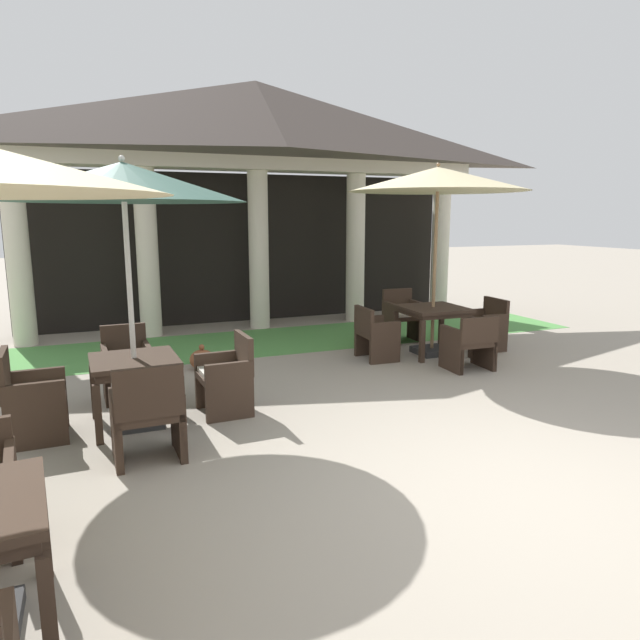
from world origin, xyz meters
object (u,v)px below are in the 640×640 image
patio_chair_near_foreground_east (227,377)px  patio_umbrella_mid_right (438,181)px  patio_chair_mid_right_east (486,325)px  patio_chair_mid_right_west (375,334)px  patio_chair_near_foreground_west (31,399)px  patio_chair_mid_right_south (470,343)px  patio_table_mid_right (433,313)px  patio_chair_mid_right_north (402,317)px  patio_umbrella_near_foreground (123,184)px  terracotta_urn (202,359)px  patio_table_near_foreground (134,368)px  patio_chair_near_foreground_south (148,416)px  patio_chair_near_foreground_north (127,365)px

patio_chair_near_foreground_east → patio_umbrella_mid_right: bearing=-69.9°
patio_chair_mid_right_east → patio_chair_mid_right_west: 2.00m
patio_chair_near_foreground_west → patio_chair_mid_right_south: (5.51, 0.51, -0.03)m
patio_table_mid_right → patio_chair_mid_right_north: 1.03m
patio_chair_mid_right_east → patio_umbrella_near_foreground: bearing=106.6°
patio_chair_mid_right_north → patio_chair_mid_right_east: bearing=135.0°
patio_umbrella_near_foreground → patio_chair_mid_right_north: size_ratio=3.06×
patio_chair_mid_right_west → patio_chair_mid_right_south: size_ratio=1.02×
patio_umbrella_mid_right → patio_chair_mid_right_east: 2.49m
patio_chair_near_foreground_west → patio_umbrella_mid_right: size_ratio=0.31×
terracotta_urn → patio_chair_mid_right_north: bearing=8.7°
patio_chair_mid_right_north → patio_chair_mid_right_south: bearing=90.0°
patio_chair_mid_right_west → patio_chair_mid_right_south: bearing=45.0°
patio_chair_near_foreground_east → patio_chair_mid_right_south: bearing=-84.5°
patio_table_near_foreground → patio_umbrella_near_foreground: size_ratio=0.32×
patio_chair_near_foreground_south → patio_chair_mid_right_north: 5.74m
patio_chair_mid_right_south → patio_umbrella_mid_right: bearing=90.0°
patio_table_near_foreground → patio_umbrella_near_foreground: patio_umbrella_near_foreground is taller
patio_chair_near_foreground_south → patio_umbrella_mid_right: patio_umbrella_mid_right is taller
patio_table_near_foreground → patio_chair_mid_right_west: patio_chair_mid_right_west is taller
patio_table_near_foreground → terracotta_urn: (1.04, 1.93, -0.47)m
patio_chair_near_foreground_south → patio_chair_near_foreground_east: (0.93, 1.00, -0.02)m
patio_chair_near_foreground_north → patio_chair_mid_right_south: bearing=172.3°
patio_chair_mid_right_west → patio_chair_mid_right_north: (1.04, 0.96, 0.03)m
patio_chair_near_foreground_west → patio_umbrella_near_foreground: bearing=90.0°
patio_umbrella_near_foreground → patio_chair_near_foreground_north: (-0.03, 0.96, -2.06)m
patio_chair_near_foreground_west → patio_chair_mid_right_south: patio_chair_near_foreground_west is taller
patio_umbrella_near_foreground → patio_table_mid_right: (4.58, 1.48, -1.81)m
patio_umbrella_near_foreground → patio_chair_mid_right_south: 5.02m
patio_chair_near_foreground_east → patio_table_mid_right: 3.91m
patio_chair_near_foreground_north → patio_chair_mid_right_south: patio_chair_near_foreground_north is taller
terracotta_urn → patio_chair_mid_right_east: bearing=-6.1°
patio_table_mid_right → terracotta_urn: patio_table_mid_right is taller
patio_chair_near_foreground_north → terracotta_urn: bearing=-139.4°
patio_chair_near_foreground_east → patio_chair_mid_right_south: (3.58, 0.46, -0.02)m
patio_chair_near_foreground_south → patio_table_mid_right: size_ratio=0.94×
patio_chair_near_foreground_west → terracotta_urn: patio_chair_near_foreground_west is taller
patio_chair_mid_right_north → terracotta_urn: 3.64m
patio_table_near_foreground → patio_chair_near_foreground_south: bearing=-88.2°
patio_chair_mid_right_west → patio_chair_near_foreground_south: bearing=-52.9°
patio_chair_mid_right_east → patio_chair_mid_right_west: bearing=90.0°
patio_umbrella_near_foreground → patio_chair_near_foreground_south: size_ratio=3.00×
patio_umbrella_near_foreground → patio_chair_near_foreground_north: bearing=91.8°
patio_table_near_foreground → patio_umbrella_mid_right: 5.24m
patio_umbrella_near_foreground → patio_chair_near_foreground_north: 2.27m
patio_chair_near_foreground_north → patio_umbrella_mid_right: (4.61, 0.52, 2.27)m
patio_umbrella_mid_right → patio_chair_mid_right_west: (-1.00, 0.04, -2.28)m
patio_umbrella_mid_right → patio_chair_mid_right_south: patio_umbrella_mid_right is taller
patio_chair_mid_right_east → patio_chair_mid_right_west: size_ratio=1.02×
patio_umbrella_mid_right → patio_chair_mid_right_east: patio_umbrella_mid_right is taller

